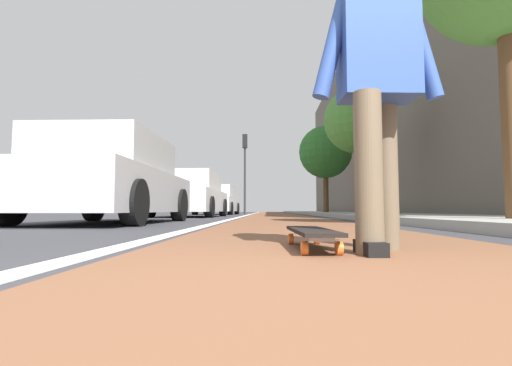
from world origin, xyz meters
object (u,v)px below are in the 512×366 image
(parked_car_near, at_px, (110,181))
(parked_car_mid, at_px, (190,196))
(skateboard, at_px, (311,233))
(street_tree_far, at_px, (325,152))
(parked_car_far, at_px, (217,201))
(skater_person, at_px, (377,78))
(street_tree_mid, at_px, (357,121))
(traffic_light, at_px, (245,159))

(parked_car_near, relative_size, parked_car_mid, 0.91)
(skateboard, distance_m, street_tree_far, 18.58)
(skateboard, distance_m, parked_car_far, 17.37)
(skater_person, height_order, parked_car_near, skater_person)
(skateboard, bearing_deg, parked_car_far, 9.30)
(skateboard, xyz_separation_m, parked_car_mid, (10.34, 2.81, 0.62))
(skateboard, height_order, parked_car_near, parked_car_near)
(parked_car_mid, height_order, street_tree_mid, street_tree_mid)
(skateboard, xyz_separation_m, parked_car_near, (4.21, 2.96, 0.62))
(parked_car_far, height_order, street_tree_far, street_tree_far)
(parked_car_mid, distance_m, traffic_light, 9.63)
(street_tree_far, bearing_deg, parked_car_near, 157.03)
(parked_car_near, bearing_deg, parked_car_mid, -1.36)
(skateboard, relative_size, parked_car_mid, 0.18)
(skateboard, xyz_separation_m, street_tree_far, (18.06, -2.91, 3.25))
(street_tree_mid, bearing_deg, skateboard, 165.03)
(parked_car_near, bearing_deg, skateboard, -144.90)
(parked_car_near, distance_m, parked_car_far, 12.92)
(skateboard, height_order, street_tree_far, street_tree_far)
(parked_car_near, bearing_deg, skater_person, -142.84)
(skateboard, bearing_deg, parked_car_mid, 15.22)
(skater_person, xyz_separation_m, parked_car_near, (4.36, 3.30, -0.22))
(traffic_light, bearing_deg, skater_person, -174.57)
(skater_person, bearing_deg, skateboard, 66.63)
(parked_car_far, xyz_separation_m, traffic_light, (2.43, -1.28, 2.49))
(parked_car_mid, bearing_deg, street_tree_mid, -84.57)
(parked_car_mid, xyz_separation_m, parked_car_far, (6.79, -0.01, -0.01))
(traffic_light, xyz_separation_m, street_tree_mid, (-8.67, -4.44, 0.14))
(parked_car_near, distance_m, parked_car_mid, 6.13)
(parked_car_mid, height_order, street_tree_far, street_tree_far)
(parked_car_near, bearing_deg, street_tree_far, -22.97)
(skateboard, height_order, parked_car_mid, parked_car_mid)
(street_tree_mid, xyz_separation_m, street_tree_far, (7.18, -0.00, 0.02))
(traffic_light, distance_m, street_tree_far, 4.69)
(skater_person, height_order, traffic_light, traffic_light)
(traffic_light, relative_size, street_tree_mid, 1.03)
(skater_person, xyz_separation_m, parked_car_mid, (10.49, 3.16, -0.23))
(skateboard, height_order, skater_person, skater_person)
(street_tree_mid, bearing_deg, skater_person, 166.91)
(skateboard, height_order, street_tree_mid, street_tree_mid)
(parked_car_mid, height_order, parked_car_far, parked_car_mid)
(parked_car_mid, relative_size, parked_car_far, 1.06)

